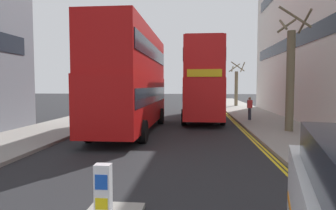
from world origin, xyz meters
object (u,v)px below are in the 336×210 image
object	(u,v)px
double_decker_bus_away	(132,77)
double_decker_bus_oncoming	(202,79)
keep_left_bollard	(103,198)
pedestrian_far	(250,108)

from	to	relation	value
double_decker_bus_away	double_decker_bus_oncoming	distance (m)	7.49
double_decker_bus_away	keep_left_bollard	bearing A→B (deg)	-80.14
double_decker_bus_away	pedestrian_far	distance (m)	9.16
pedestrian_far	double_decker_bus_away	bearing A→B (deg)	-145.61
keep_left_bollard	double_decker_bus_oncoming	distance (m)	17.95
double_decker_bus_away	double_decker_bus_oncoming	xyz separation A→B (m)	(4.05, 6.30, 0.00)
keep_left_bollard	double_decker_bus_oncoming	world-z (taller)	double_decker_bus_oncoming
double_decker_bus_oncoming	pedestrian_far	bearing A→B (deg)	-20.68
double_decker_bus_oncoming	pedestrian_far	world-z (taller)	double_decker_bus_oncoming
keep_left_bollard	pedestrian_far	bearing A→B (deg)	71.79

